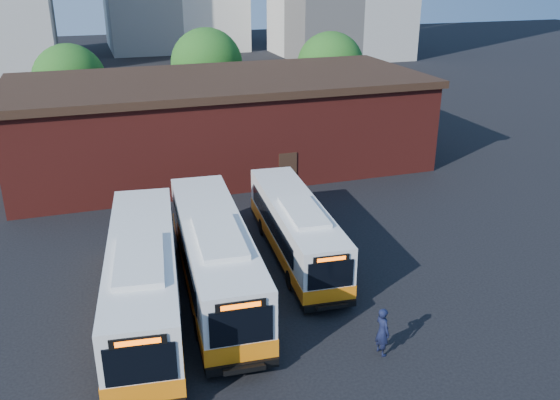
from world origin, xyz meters
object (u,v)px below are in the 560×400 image
object	(u,v)px
bus_west	(144,282)
bus_midwest	(215,259)
transit_worker	(382,331)
bus_mideast	(296,231)

from	to	relation	value
bus_west	bus_midwest	world-z (taller)	bus_west
bus_west	transit_worker	size ratio (longest dim) A/B	6.73
bus_midwest	bus_mideast	bearing A→B (deg)	28.52
bus_midwest	bus_mideast	size ratio (longest dim) A/B	1.14
bus_west	bus_mideast	xyz separation A→B (m)	(7.72, 3.10, -0.20)
bus_mideast	transit_worker	world-z (taller)	bus_mideast
bus_west	bus_midwest	bearing A→B (deg)	24.59
bus_mideast	transit_worker	bearing A→B (deg)	-83.01
bus_midwest	transit_worker	world-z (taller)	bus_midwest
bus_mideast	bus_west	bearing A→B (deg)	-153.78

